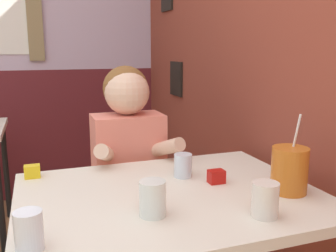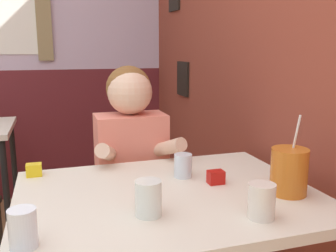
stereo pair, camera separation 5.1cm
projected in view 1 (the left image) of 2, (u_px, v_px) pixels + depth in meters
The scene contains 11 objects.
brick_wall_right at pixel (216, 35), 2.22m from camera, with size 0.08×4.48×2.70m.
back_wall at pixel (16, 38), 3.01m from camera, with size 5.24×0.09×2.70m.
main_table at pixel (170, 211), 1.34m from camera, with size 1.05×0.80×0.77m.
person_seated at pixel (129, 177), 1.87m from camera, with size 0.42×0.41×1.19m.
cocktail_pitcher at pixel (289, 170), 1.31m from camera, with size 0.13×0.13×0.28m.
glass_near_pitcher at pixel (29, 231), 0.94m from camera, with size 0.07×0.07×0.10m.
glass_center at pixel (153, 198), 1.13m from camera, with size 0.08×0.08×0.11m.
glass_far_side at pixel (265, 200), 1.13m from camera, with size 0.08×0.08×0.11m.
glass_by_brick at pixel (183, 165), 1.48m from camera, with size 0.07×0.07×0.09m.
condiment_ketchup at pixel (216, 177), 1.41m from camera, with size 0.06×0.04×0.05m.
condiment_mustard at pixel (32, 171), 1.47m from camera, with size 0.06×0.04×0.05m.
Camera 1 is at (0.12, -0.82, 1.27)m, focal length 40.00 mm.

